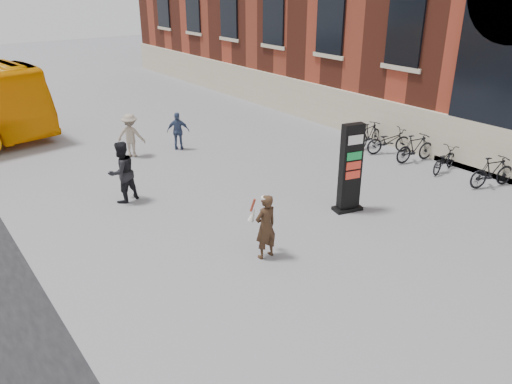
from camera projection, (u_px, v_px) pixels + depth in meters
ground at (271, 255)px, 12.48m from camera, size 100.00×100.00×0.00m
info_pylon at (350, 168)px, 14.38m from camera, size 0.93×0.62×2.65m
woman at (265, 226)px, 12.09m from camera, size 0.64×0.58×1.68m
pedestrian_a at (122, 172)px, 15.14m from camera, size 1.08×0.94×1.92m
pedestrian_b at (131, 135)px, 19.05m from camera, size 1.22×1.19×1.68m
pedestrian_c at (178, 131)px, 19.87m from camera, size 0.95×0.79×1.51m
bike_3 at (493, 172)px, 16.36m from camera, size 1.82×0.99×1.05m
bike_4 at (444, 160)px, 17.73m from camera, size 1.73×0.86×0.87m
bike_5 at (415, 148)px, 18.61m from camera, size 1.83×0.80×1.06m
bike_6 at (389, 141)px, 19.55m from camera, size 1.98×1.26×0.98m
bike_7 at (370, 135)px, 20.28m from camera, size 1.74×0.84×1.01m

